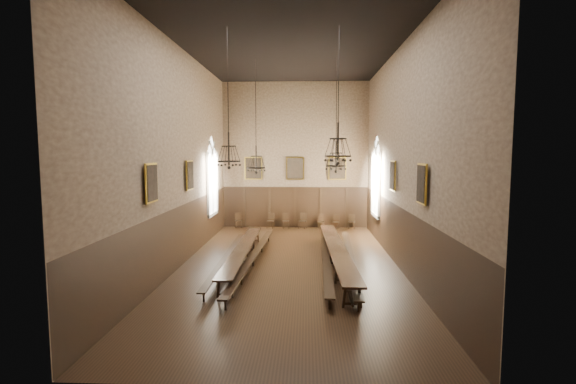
# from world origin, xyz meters

# --- Properties ---
(floor) EXTENTS (9.00, 18.00, 0.02)m
(floor) POSITION_xyz_m (0.00, 0.00, -0.01)
(floor) COLOR black
(floor) RESTS_ON ground
(ceiling) EXTENTS (9.00, 18.00, 0.02)m
(ceiling) POSITION_xyz_m (0.00, 0.00, 9.01)
(ceiling) COLOR black
(ceiling) RESTS_ON ground
(wall_back) EXTENTS (9.00, 0.02, 9.00)m
(wall_back) POSITION_xyz_m (0.00, 9.01, 4.50)
(wall_back) COLOR #8C7356
(wall_back) RESTS_ON ground
(wall_front) EXTENTS (9.00, 0.02, 9.00)m
(wall_front) POSITION_xyz_m (0.00, -9.01, 4.50)
(wall_front) COLOR #8C7356
(wall_front) RESTS_ON ground
(wall_left) EXTENTS (0.02, 18.00, 9.00)m
(wall_left) POSITION_xyz_m (-4.51, 0.00, 4.50)
(wall_left) COLOR #8C7356
(wall_left) RESTS_ON ground
(wall_right) EXTENTS (0.02, 18.00, 9.00)m
(wall_right) POSITION_xyz_m (4.51, 0.00, 4.50)
(wall_right) COLOR #8C7356
(wall_right) RESTS_ON ground
(wainscot_panelling) EXTENTS (9.00, 18.00, 2.50)m
(wainscot_panelling) POSITION_xyz_m (0.00, 0.00, 1.25)
(wainscot_panelling) COLOR black
(wainscot_panelling) RESTS_ON floor
(table_left) EXTENTS (0.74, 9.15, 0.71)m
(table_left) POSITION_xyz_m (-1.97, 0.24, 0.36)
(table_left) COLOR black
(table_left) RESTS_ON floor
(table_right) EXTENTS (1.04, 10.39, 0.81)m
(table_right) POSITION_xyz_m (1.96, 0.08, 0.40)
(table_right) COLOR black
(table_right) RESTS_ON floor
(bench_left_outer) EXTENTS (0.46, 9.12, 0.41)m
(bench_left_outer) POSITION_xyz_m (-2.61, -0.08, 0.26)
(bench_left_outer) COLOR black
(bench_left_outer) RESTS_ON floor
(bench_left_inner) EXTENTS (0.76, 10.48, 0.47)m
(bench_left_inner) POSITION_xyz_m (-1.49, -0.13, 0.30)
(bench_left_inner) COLOR black
(bench_left_inner) RESTS_ON floor
(bench_right_inner) EXTENTS (0.55, 10.45, 0.47)m
(bench_right_inner) POSITION_xyz_m (1.52, 0.09, 0.30)
(bench_right_inner) COLOR black
(bench_right_inner) RESTS_ON floor
(bench_right_outer) EXTENTS (0.86, 10.46, 0.47)m
(bench_right_outer) POSITION_xyz_m (2.50, -0.10, 0.30)
(bench_right_outer) COLOR black
(bench_right_outer) RESTS_ON floor
(chair_0) EXTENTS (0.49, 0.49, 0.92)m
(chair_0) POSITION_xyz_m (-3.52, 8.58, 0.28)
(chair_0) COLOR black
(chair_0) RESTS_ON floor
(chair_2) EXTENTS (0.47, 0.47, 0.92)m
(chair_2) POSITION_xyz_m (-1.52, 8.59, 0.28)
(chair_2) COLOR black
(chair_2) RESTS_ON floor
(chair_3) EXTENTS (0.43, 0.43, 0.92)m
(chair_3) POSITION_xyz_m (-0.55, 8.61, 0.28)
(chair_3) COLOR black
(chair_3) RESTS_ON floor
(chair_4) EXTENTS (0.54, 0.54, 0.95)m
(chair_4) POSITION_xyz_m (0.47, 8.52, 0.29)
(chair_4) COLOR black
(chair_4) RESTS_ON floor
(chair_5) EXTENTS (0.41, 0.41, 0.87)m
(chair_5) POSITION_xyz_m (1.62, 8.59, 0.26)
(chair_5) COLOR black
(chair_5) RESTS_ON floor
(chair_6) EXTENTS (0.47, 0.47, 0.86)m
(chair_6) POSITION_xyz_m (2.52, 8.52, 0.26)
(chair_6) COLOR black
(chair_6) RESTS_ON floor
(chair_7) EXTENTS (0.46, 0.46, 0.90)m
(chair_7) POSITION_xyz_m (3.48, 8.53, 0.27)
(chair_7) COLOR black
(chair_7) RESTS_ON floor
(chandelier_back_left) EXTENTS (0.85, 0.85, 5.19)m
(chandelier_back_left) POSITION_xyz_m (-1.69, 2.87, 4.30)
(chandelier_back_left) COLOR black
(chandelier_back_left) RESTS_ON ceiling
(chandelier_back_right) EXTENTS (0.93, 0.93, 5.10)m
(chandelier_back_right) POSITION_xyz_m (2.06, 2.50, 4.37)
(chandelier_back_right) COLOR black
(chandelier_back_right) RESTS_ON ceiling
(chandelier_front_left) EXTENTS (0.83, 0.83, 4.77)m
(chandelier_front_left) POSITION_xyz_m (-2.05, -2.22, 4.70)
(chandelier_front_left) COLOR black
(chandelier_front_left) RESTS_ON ceiling
(chandelier_front_right) EXTENTS (0.94, 0.94, 4.60)m
(chandelier_front_right) POSITION_xyz_m (1.79, -2.24, 4.85)
(chandelier_front_right) COLOR black
(chandelier_front_right) RESTS_ON ceiling
(portrait_back_0) EXTENTS (1.10, 0.12, 1.40)m
(portrait_back_0) POSITION_xyz_m (-2.60, 8.88, 3.70)
(portrait_back_0) COLOR #B18F2A
(portrait_back_0) RESTS_ON wall_back
(portrait_back_1) EXTENTS (1.10, 0.12, 1.40)m
(portrait_back_1) POSITION_xyz_m (0.00, 8.88, 3.70)
(portrait_back_1) COLOR #B18F2A
(portrait_back_1) RESTS_ON wall_back
(portrait_back_2) EXTENTS (1.10, 0.12, 1.40)m
(portrait_back_2) POSITION_xyz_m (2.60, 8.88, 3.70)
(portrait_back_2) COLOR #B18F2A
(portrait_back_2) RESTS_ON wall_back
(portrait_left_0) EXTENTS (0.12, 1.00, 1.30)m
(portrait_left_0) POSITION_xyz_m (-4.38, 1.00, 3.70)
(portrait_left_0) COLOR #B18F2A
(portrait_left_0) RESTS_ON wall_left
(portrait_left_1) EXTENTS (0.12, 1.00, 1.30)m
(portrait_left_1) POSITION_xyz_m (-4.38, -3.50, 3.70)
(portrait_left_1) COLOR #B18F2A
(portrait_left_1) RESTS_ON wall_left
(portrait_right_0) EXTENTS (0.12, 1.00, 1.30)m
(portrait_right_0) POSITION_xyz_m (4.38, 1.00, 3.70)
(portrait_right_0) COLOR #B18F2A
(portrait_right_0) RESTS_ON wall_right
(portrait_right_1) EXTENTS (0.12, 1.00, 1.30)m
(portrait_right_1) POSITION_xyz_m (4.38, -3.50, 3.70)
(portrait_right_1) COLOR #B18F2A
(portrait_right_1) RESTS_ON wall_right
(window_right) EXTENTS (0.20, 2.20, 4.60)m
(window_right) POSITION_xyz_m (4.43, 5.50, 3.40)
(window_right) COLOR white
(window_right) RESTS_ON wall_right
(window_left) EXTENTS (0.20, 2.20, 4.60)m
(window_left) POSITION_xyz_m (-4.43, 5.50, 3.40)
(window_left) COLOR white
(window_left) RESTS_ON wall_left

